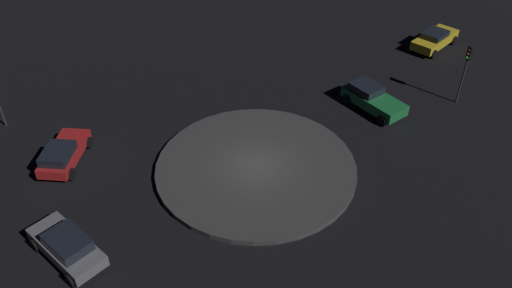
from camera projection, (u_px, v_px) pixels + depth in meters
The scene contains 7 objects.
ground_plane at pixel (256, 169), 29.57m from camera, with size 118.50×118.50×0.00m, color black.
roundabout_island at pixel (256, 167), 29.48m from camera, with size 11.46×11.46×0.31m, color #383838.
car_green at pixel (372, 98), 33.98m from camera, with size 4.52×2.47×1.57m.
car_grey at pixel (67, 246), 24.05m from camera, with size 4.40×2.18×1.50m.
car_red at pixel (63, 154), 29.48m from camera, with size 3.94×4.17×1.47m.
car_yellow at pixel (435, 39), 40.93m from camera, with size 2.14×4.62×1.44m.
traffic_light_north at pixel (466, 64), 33.27m from camera, with size 0.35×0.39×4.16m.
Camera 1 is at (16.12, -15.59, 19.33)m, focal length 36.18 mm.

